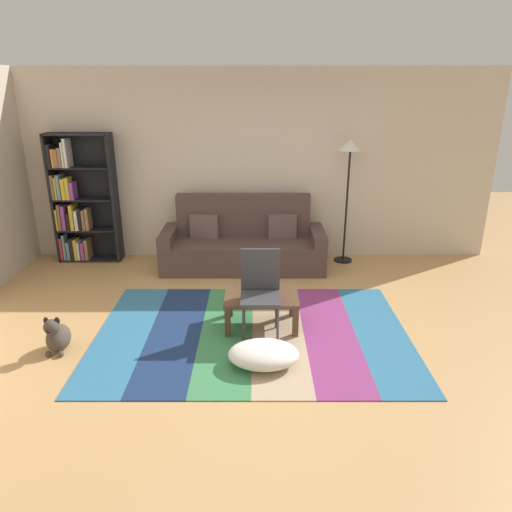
{
  "coord_description": "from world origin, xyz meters",
  "views": [
    {
      "loc": [
        -0.04,
        -4.31,
        2.45
      ],
      "look_at": [
        -0.03,
        0.65,
        0.65
      ],
      "focal_mm": 33.09,
      "sensor_mm": 36.0,
      "label": 1
    }
  ],
  "objects_px": {
    "tv_remote": "(263,293)",
    "folding_chair": "(259,286)",
    "couch": "(241,244)",
    "standing_lamp": "(348,161)",
    "pouf": "(262,354)",
    "coffee_table": "(260,300)",
    "dog": "(55,336)",
    "bookshelf": "(76,203)"
  },
  "relations": [
    {
      "from": "bookshelf",
      "to": "tv_remote",
      "type": "distance_m",
      "value": 3.39
    },
    {
      "from": "coffee_table",
      "to": "folding_chair",
      "type": "bearing_deg",
      "value": -95.06
    },
    {
      "from": "pouf",
      "to": "tv_remote",
      "type": "xyz_separation_m",
      "value": [
        0.03,
        0.79,
        0.26
      ]
    },
    {
      "from": "tv_remote",
      "to": "pouf",
      "type": "bearing_deg",
      "value": -97.09
    },
    {
      "from": "bookshelf",
      "to": "tv_remote",
      "type": "bearing_deg",
      "value": -37.58
    },
    {
      "from": "folding_chair",
      "to": "coffee_table",
      "type": "bearing_deg",
      "value": 110.78
    },
    {
      "from": "couch",
      "to": "bookshelf",
      "type": "xyz_separation_m",
      "value": [
        -2.38,
        0.28,
        0.52
      ]
    },
    {
      "from": "couch",
      "to": "tv_remote",
      "type": "height_order",
      "value": "couch"
    },
    {
      "from": "dog",
      "to": "couch",
      "type": "bearing_deg",
      "value": 52.72
    },
    {
      "from": "tv_remote",
      "to": "folding_chair",
      "type": "height_order",
      "value": "folding_chair"
    },
    {
      "from": "coffee_table",
      "to": "bookshelf",
      "type": "bearing_deg",
      "value": 141.62
    },
    {
      "from": "couch",
      "to": "pouf",
      "type": "xyz_separation_m",
      "value": [
        0.25,
        -2.55,
        -0.22
      ]
    },
    {
      "from": "couch",
      "to": "standing_lamp",
      "type": "xyz_separation_m",
      "value": [
        1.47,
        0.22,
        1.13
      ]
    },
    {
      "from": "dog",
      "to": "standing_lamp",
      "type": "xyz_separation_m",
      "value": [
        3.22,
        2.51,
        1.3
      ]
    },
    {
      "from": "pouf",
      "to": "tv_remote",
      "type": "height_order",
      "value": "tv_remote"
    },
    {
      "from": "bookshelf",
      "to": "coffee_table",
      "type": "bearing_deg",
      "value": -38.38
    },
    {
      "from": "pouf",
      "to": "coffee_table",
      "type": "bearing_deg",
      "value": 90.95
    },
    {
      "from": "bookshelf",
      "to": "folding_chair",
      "type": "height_order",
      "value": "bookshelf"
    },
    {
      "from": "couch",
      "to": "dog",
      "type": "relative_size",
      "value": 5.69
    },
    {
      "from": "bookshelf",
      "to": "standing_lamp",
      "type": "relative_size",
      "value": 1.05
    },
    {
      "from": "coffee_table",
      "to": "folding_chair",
      "type": "xyz_separation_m",
      "value": [
        -0.01,
        -0.14,
        0.23
      ]
    },
    {
      "from": "standing_lamp",
      "to": "dog",
      "type": "bearing_deg",
      "value": -142.02
    },
    {
      "from": "couch",
      "to": "standing_lamp",
      "type": "distance_m",
      "value": 1.87
    },
    {
      "from": "bookshelf",
      "to": "standing_lamp",
      "type": "height_order",
      "value": "bookshelf"
    },
    {
      "from": "pouf",
      "to": "folding_chair",
      "type": "xyz_separation_m",
      "value": [
        -0.03,
        0.62,
        0.42
      ]
    },
    {
      "from": "couch",
      "to": "coffee_table",
      "type": "distance_m",
      "value": 1.81
    },
    {
      "from": "pouf",
      "to": "dog",
      "type": "height_order",
      "value": "dog"
    },
    {
      "from": "couch",
      "to": "coffee_table",
      "type": "relative_size",
      "value": 2.91
    },
    {
      "from": "couch",
      "to": "standing_lamp",
      "type": "height_order",
      "value": "standing_lamp"
    },
    {
      "from": "dog",
      "to": "tv_remote",
      "type": "height_order",
      "value": "dog"
    },
    {
      "from": "bookshelf",
      "to": "folding_chair",
      "type": "relative_size",
      "value": 2.04
    },
    {
      "from": "pouf",
      "to": "folding_chair",
      "type": "distance_m",
      "value": 0.75
    },
    {
      "from": "coffee_table",
      "to": "tv_remote",
      "type": "xyz_separation_m",
      "value": [
        0.04,
        0.03,
        0.07
      ]
    },
    {
      "from": "bookshelf",
      "to": "tv_remote",
      "type": "xyz_separation_m",
      "value": [
        2.66,
        -2.05,
        -0.48
      ]
    },
    {
      "from": "dog",
      "to": "standing_lamp",
      "type": "distance_m",
      "value": 4.29
    },
    {
      "from": "bookshelf",
      "to": "tv_remote",
      "type": "height_order",
      "value": "bookshelf"
    },
    {
      "from": "folding_chair",
      "to": "tv_remote",
      "type": "bearing_deg",
      "value": 99.45
    },
    {
      "from": "tv_remote",
      "to": "folding_chair",
      "type": "bearing_deg",
      "value": -111.63
    },
    {
      "from": "coffee_table",
      "to": "folding_chair",
      "type": "relative_size",
      "value": 0.86
    },
    {
      "from": "dog",
      "to": "folding_chair",
      "type": "xyz_separation_m",
      "value": [
        1.98,
        0.36,
        0.37
      ]
    },
    {
      "from": "couch",
      "to": "standing_lamp",
      "type": "relative_size",
      "value": 1.29
    },
    {
      "from": "dog",
      "to": "pouf",
      "type": "bearing_deg",
      "value": -7.29
    }
  ]
}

